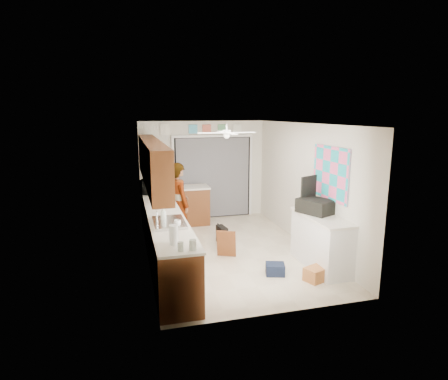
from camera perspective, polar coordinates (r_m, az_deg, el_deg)
floor at (r=7.60m, az=0.78°, el=-9.12°), size 5.00×5.00×0.00m
ceiling at (r=7.10m, az=0.84°, el=10.08°), size 5.00×5.00×0.00m
wall_back at (r=9.64m, az=-3.20°, el=3.03°), size 3.20×0.00×3.20m
wall_front at (r=4.96m, az=8.66°, el=-5.44°), size 3.20×0.00×3.20m
wall_left at (r=7.00m, az=-11.91°, el=-0.52°), size 0.00×5.00×5.00m
wall_right at (r=7.82m, az=12.17°, el=0.75°), size 0.00×5.00×5.00m
left_base_cabinets at (r=7.22m, az=-9.25°, el=-6.61°), size 0.60×4.80×0.90m
left_countertop at (r=7.09m, az=-9.30°, el=-2.99°), size 0.62×4.80×0.04m
upper_cabinets at (r=7.11m, az=-10.90°, el=4.21°), size 0.32×4.00×0.80m
sink_basin at (r=6.12m, az=-8.37°, el=-4.98°), size 0.50×0.76×0.06m
faucet at (r=6.08m, az=-10.18°, el=-4.23°), size 0.03×0.03×0.22m
peninsula_base at (r=9.23m, az=-5.56°, el=-2.47°), size 1.00×0.60×0.90m
peninsula_top at (r=9.13m, az=-5.62°, el=0.39°), size 1.04×0.64×0.04m
back_opening_recess at (r=9.70m, az=-1.71°, el=1.89°), size 2.00×0.06×2.10m
curtain_panel at (r=9.66m, az=-1.65°, el=1.85°), size 1.90×0.03×2.05m
door_trim_left at (r=9.49m, az=-7.67°, el=1.58°), size 0.06×0.04×2.10m
door_trim_right at (r=9.95m, az=4.07°, el=2.12°), size 0.06×0.04×2.10m
door_trim_head at (r=9.54m, az=-1.71°, el=8.21°), size 2.10×0.04×0.06m
header_frame_1 at (r=9.46m, az=-4.74°, el=9.23°), size 0.22×0.02×0.22m
header_frame_2 at (r=9.53m, az=-2.64°, el=9.28°), size 0.22×0.02×0.22m
header_frame_3 at (r=9.62m, az=-0.29°, el=9.31°), size 0.22×0.02×0.22m
header_frame_4 at (r=9.73m, az=2.02°, el=9.33°), size 0.22×0.02×0.22m
route66_sign at (r=9.37m, az=-9.01°, el=9.11°), size 0.22×0.02×0.26m
right_counter_base at (r=6.89m, az=14.54°, el=-7.74°), size 0.50×1.40×0.90m
right_counter_top at (r=6.75m, az=14.67°, el=-3.98°), size 0.54×1.44×0.04m
abstract_painting at (r=6.89m, az=15.91°, el=2.48°), size 0.03×1.15×0.95m
ceiling_fan at (r=7.30m, az=0.41°, el=8.71°), size 1.14×1.14×0.24m
microwave at (r=8.47m, az=-10.64°, el=0.68°), size 0.63×0.73×0.34m
soap_bottle at (r=6.22m, az=-9.21°, el=-3.64°), size 0.11×0.11×0.26m
cup at (r=6.02m, az=-7.12°, el=-4.96°), size 0.13×0.13×0.09m
jar_a at (r=4.95m, az=-4.77°, el=-8.31°), size 0.11×0.11×0.14m
jar_b at (r=4.93m, az=-6.63°, el=-8.55°), size 0.10×0.10×0.12m
paper_towel_roll at (r=5.15m, az=-7.69°, el=-6.80°), size 0.13×0.13×0.27m
suitcase at (r=6.87m, az=13.79°, el=-2.41°), size 0.65×0.72×0.25m
suitcase_rim at (r=6.90m, az=13.74°, el=-3.30°), size 0.64×0.71×0.02m
suitcase_lid at (r=7.06m, az=12.77°, el=0.10°), size 0.39×0.20×0.50m
cardboard_box at (r=6.45m, az=13.83°, el=-12.33°), size 0.43×0.38×0.22m
navy_crate at (r=6.55m, az=7.80°, el=-11.86°), size 0.38×0.34×0.19m
cabinet_door_panel at (r=7.14m, az=0.35°, el=-8.18°), size 0.39×0.28×0.54m
man at (r=7.76m, az=-6.88°, el=-2.12°), size 0.58×0.72×1.72m
dog at (r=7.95m, az=-0.32°, el=-6.66°), size 0.27×0.53×0.40m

